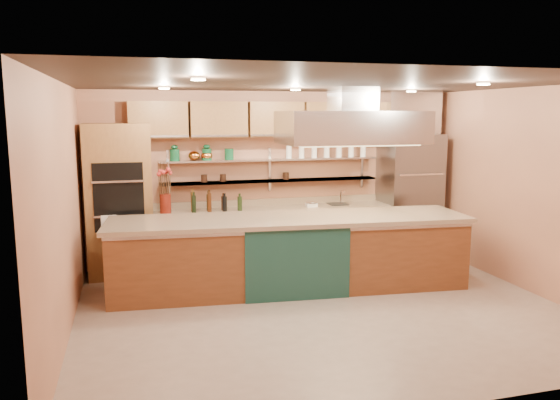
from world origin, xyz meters
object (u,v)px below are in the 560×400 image
object	(u,v)px
refrigerator	(409,195)
kitchen_scale	(311,204)
island	(290,253)
green_canister	(229,154)
flower_vase	(165,204)
copper_kettle	(194,156)

from	to	relation	value
refrigerator	kitchen_scale	world-z (taller)	refrigerator
island	green_canister	distance (m)	2.04
island	green_canister	bearing A→B (deg)	116.56
refrigerator	green_canister	size ratio (longest dim) A/B	12.12
flower_vase	copper_kettle	distance (m)	0.88
refrigerator	island	world-z (taller)	refrigerator
copper_kettle	green_canister	bearing A→B (deg)	0.00
refrigerator	flower_vase	size ratio (longest dim) A/B	7.02
island	copper_kettle	size ratio (longest dim) A/B	26.66
refrigerator	island	bearing A→B (deg)	-153.69
island	flower_vase	bearing A→B (deg)	147.26
refrigerator	copper_kettle	distance (m)	3.73
flower_vase	island	bearing A→B (deg)	-37.73
copper_kettle	green_canister	size ratio (longest dim) A/B	1.06
flower_vase	kitchen_scale	size ratio (longest dim) A/B	1.70
refrigerator	copper_kettle	world-z (taller)	refrigerator
kitchen_scale	refrigerator	bearing A→B (deg)	-4.24
kitchen_scale	copper_kettle	distance (m)	2.05
island	green_canister	world-z (taller)	green_canister
refrigerator	kitchen_scale	distance (m)	1.78
kitchen_scale	copper_kettle	world-z (taller)	copper_kettle
refrigerator	kitchen_scale	bearing A→B (deg)	179.68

